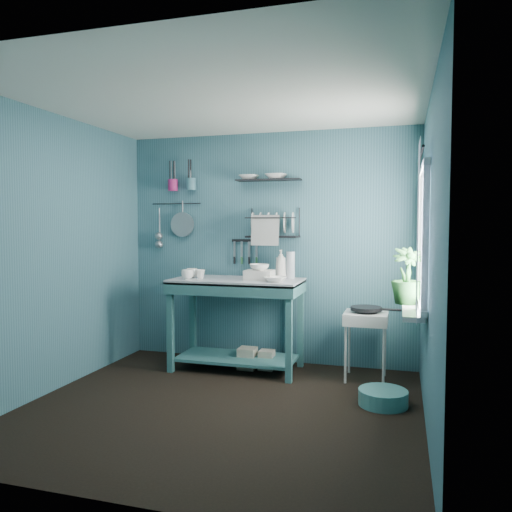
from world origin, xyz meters
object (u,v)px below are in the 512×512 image
(mug_mid, at_px, (200,274))
(hotplate_stand, at_px, (366,346))
(utensil_cup_magenta, at_px, (173,185))
(work_counter, at_px, (237,324))
(mug_left, at_px, (187,274))
(frying_pan, at_px, (366,309))
(floor_basin, at_px, (383,398))
(storage_tin_small, at_px, (267,360))
(soap_bottle, at_px, (281,264))
(dish_rack, at_px, (273,223))
(utensil_cup_teal, at_px, (191,184))
(wash_tub, at_px, (259,275))
(water_bottle, at_px, (291,265))
(potted_plant, at_px, (407,276))
(mug_right, at_px, (192,273))
(storage_tin_large, at_px, (247,358))
(colander, at_px, (182,225))

(mug_mid, bearing_deg, hotplate_stand, 2.96)
(hotplate_stand, xyz_separation_m, utensil_cup_magenta, (-2.19, 0.32, 1.63))
(work_counter, height_order, mug_left, mug_left)
(mug_mid, relative_size, hotplate_stand, 0.15)
(frying_pan, height_order, floor_basin, frying_pan)
(mug_mid, bearing_deg, storage_tin_small, 11.63)
(soap_bottle, relative_size, frying_pan, 1.00)
(dish_rack, height_order, utensil_cup_teal, utensil_cup_teal)
(wash_tub, distance_m, hotplate_stand, 1.25)
(storage_tin_small, relative_size, floor_basin, 0.49)
(dish_rack, bearing_deg, water_bottle, -21.38)
(potted_plant, bearing_deg, floor_basin, -131.04)
(mug_right, relative_size, floor_basin, 0.30)
(hotplate_stand, relative_size, utensil_cup_teal, 5.05)
(water_bottle, height_order, utensil_cup_magenta, utensil_cup_magenta)
(work_counter, height_order, floor_basin, work_counter)
(mug_left, distance_m, dish_rack, 1.06)
(mug_right, height_order, storage_tin_small, mug_right)
(wash_tub, height_order, soap_bottle, soap_bottle)
(mug_mid, bearing_deg, storage_tin_large, 12.91)
(utensil_cup_teal, height_order, floor_basin, utensil_cup_teal)
(wash_tub, bearing_deg, storage_tin_large, 154.98)
(mug_right, relative_size, wash_tub, 0.44)
(utensil_cup_magenta, bearing_deg, mug_right, -42.53)
(dish_rack, relative_size, floor_basin, 1.35)
(mug_mid, bearing_deg, colander, 132.42)
(utensil_cup_magenta, bearing_deg, storage_tin_small, -12.77)
(work_counter, distance_m, potted_plant, 1.84)
(mug_left, xyz_separation_m, dish_rack, (0.79, 0.46, 0.53))
(hotplate_stand, xyz_separation_m, frying_pan, (0.00, 0.00, 0.37))
(mug_mid, height_order, floor_basin, mug_mid)
(wash_tub, bearing_deg, utensil_cup_magenta, 161.98)
(utensil_cup_magenta, distance_m, potted_plant, 2.82)
(hotplate_stand, bearing_deg, soap_bottle, 174.81)
(floor_basin, bearing_deg, mug_left, 166.09)
(water_bottle, bearing_deg, colander, 173.11)
(mug_right, xyz_separation_m, water_bottle, (1.02, 0.22, 0.09))
(floor_basin, bearing_deg, work_counter, 156.57)
(mug_left, height_order, storage_tin_small, mug_left)
(mug_left, height_order, water_bottle, water_bottle)
(mug_right, distance_m, floor_basin, 2.30)
(mug_mid, xyz_separation_m, colander, (-0.40, 0.44, 0.52))
(water_bottle, bearing_deg, mug_mid, -162.72)
(soap_bottle, relative_size, hotplate_stand, 0.46)
(soap_bottle, height_order, storage_tin_small, soap_bottle)
(soap_bottle, height_order, water_bottle, soap_bottle)
(frying_pan, xyz_separation_m, utensil_cup_magenta, (-2.19, 0.32, 1.26))
(dish_rack, bearing_deg, mug_mid, -154.02)
(mug_right, distance_m, storage_tin_small, 1.20)
(mug_mid, xyz_separation_m, hotplate_stand, (1.69, 0.09, -0.66))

